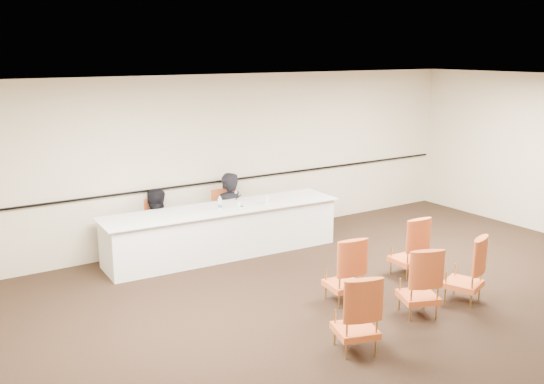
{
  "coord_description": "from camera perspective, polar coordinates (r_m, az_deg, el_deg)",
  "views": [
    {
      "loc": [
        -5.41,
        -5.51,
        3.41
      ],
      "look_at": [
        -0.14,
        2.6,
        1.14
      ],
      "focal_mm": 40.0,
      "sensor_mm": 36.0,
      "label": 1
    }
  ],
  "objects": [
    {
      "name": "coffee_cup",
      "position": [
        10.41,
        -0.5,
        -0.75
      ],
      "size": [
        0.11,
        0.11,
        0.14
      ],
      "primitive_type": "cylinder",
      "rotation": [
        0.0,
        0.0,
        -0.24
      ],
      "color": "white",
      "rests_on": "panel_table"
    },
    {
      "name": "aud_chair_back_left",
      "position": [
        7.15,
        7.89,
        -11.14
      ],
      "size": [
        0.63,
        0.63,
        0.95
      ],
      "primitive_type": null,
      "rotation": [
        0.0,
        0.0,
        -0.31
      ],
      "color": "#DF5B28",
      "rests_on": "ground"
    },
    {
      "name": "wall_back",
      "position": [
        11.11,
        -3.32,
        3.31
      ],
      "size": [
        10.0,
        0.04,
        3.0
      ],
      "primitive_type": "cube",
      "color": "beige",
      "rests_on": "ground"
    },
    {
      "name": "ceiling",
      "position": [
        7.73,
        11.64,
        9.93
      ],
      "size": [
        10.0,
        10.0,
        0.0
      ],
      "primitive_type": "plane",
      "rotation": [
        3.14,
        0.0,
        0.0
      ],
      "color": "silver",
      "rests_on": "ground"
    },
    {
      "name": "panelist_second_chair",
      "position": [
        10.48,
        -10.95,
        -3.28
      ],
      "size": [
        0.52,
        0.52,
        0.95
      ],
      "primitive_type": null,
      "rotation": [
        0.0,
        0.0,
        -0.05
      ],
      "color": "#DF5B28",
      "rests_on": "ground"
    },
    {
      "name": "panelist_second",
      "position": [
        10.52,
        -10.92,
        -3.97
      ],
      "size": [
        0.91,
        0.8,
        1.6
      ],
      "primitive_type": "imported",
      "rotation": [
        0.0,
        0.0,
        2.86
      ],
      "color": "black",
      "rests_on": "ground"
    },
    {
      "name": "panel_table",
      "position": [
        10.32,
        -4.63,
        -3.69
      ],
      "size": [
        4.16,
        1.14,
        0.83
      ],
      "primitive_type": null,
      "rotation": [
        0.0,
        0.0,
        -0.05
      ],
      "color": "white",
      "rests_on": "ground"
    },
    {
      "name": "aud_chair_front_mid",
      "position": [
        8.43,
        6.81,
        -7.23
      ],
      "size": [
        0.57,
        0.57,
        0.95
      ],
      "primitive_type": null,
      "rotation": [
        0.0,
        0.0,
        -0.14
      ],
      "color": "#DF5B28",
      "rests_on": "ground"
    },
    {
      "name": "wall_rail",
      "position": [
        11.15,
        -3.19,
        1.25
      ],
      "size": [
        9.8,
        0.04,
        0.03
      ],
      "primitive_type": "cube",
      "color": "black",
      "rests_on": "wall_back"
    },
    {
      "name": "drinking_glass",
      "position": [
        10.2,
        -3.13,
        -1.16
      ],
      "size": [
        0.08,
        0.08,
        0.1
      ],
      "primitive_type": "cylinder",
      "rotation": [
        0.0,
        0.0,
        -0.29
      ],
      "color": "white",
      "rests_on": "panel_table"
    },
    {
      "name": "floor",
      "position": [
        8.44,
        10.68,
        -10.84
      ],
      "size": [
        10.0,
        10.0,
        0.0
      ],
      "primitive_type": "plane",
      "color": "black",
      "rests_on": "ground"
    },
    {
      "name": "water_bottle",
      "position": [
        10.06,
        -4.94,
        -1.03
      ],
      "size": [
        0.08,
        0.08,
        0.23
      ],
      "primitive_type": null,
      "rotation": [
        0.0,
        0.0,
        -0.24
      ],
      "color": "teal",
      "rests_on": "panel_table"
    },
    {
      "name": "aud_chair_front_right",
      "position": [
        9.57,
        12.74,
        -4.97
      ],
      "size": [
        0.52,
        0.52,
        0.95
      ],
      "primitive_type": null,
      "rotation": [
        0.0,
        0.0,
        -0.05
      ],
      "color": "#DF5B28",
      "rests_on": "ground"
    },
    {
      "name": "aud_chair_back_right",
      "position": [
        8.81,
        17.63,
        -6.87
      ],
      "size": [
        0.65,
        0.65,
        0.95
      ],
      "primitive_type": null,
      "rotation": [
        0.0,
        0.0,
        0.37
      ],
      "color": "#DF5B28",
      "rests_on": "ground"
    },
    {
      "name": "microphone",
      "position": [
        10.2,
        -3.04,
        -0.73
      ],
      "size": [
        0.09,
        0.18,
        0.25
      ],
      "primitive_type": null,
      "rotation": [
        0.0,
        0.0,
        -0.01
      ],
      "color": "black",
      "rests_on": "panel_table"
    },
    {
      "name": "panelist_main_chair",
      "position": [
        10.99,
        -4.14,
        -2.3
      ],
      "size": [
        0.52,
        0.52,
        0.95
      ],
      "primitive_type": null,
      "rotation": [
        0.0,
        0.0,
        -0.05
      ],
      "color": "#DF5B28",
      "rests_on": "ground"
    },
    {
      "name": "papers",
      "position": [
        10.3,
        -2.6,
        -1.29
      ],
      "size": [
        0.37,
        0.33,
        0.0
      ],
      "primitive_type": "cube",
      "rotation": [
        0.0,
        0.0,
        0.44
      ],
      "color": "white",
      "rests_on": "panel_table"
    },
    {
      "name": "panelist_main",
      "position": [
        11.01,
        -4.13,
        -2.76
      ],
      "size": [
        0.74,
        0.57,
        1.8
      ],
      "primitive_type": "imported",
      "rotation": [
        0.0,
        0.0,
        3.38
      ],
      "color": "black",
      "rests_on": "ground"
    },
    {
      "name": "aud_chair_back_mid",
      "position": [
        8.21,
        13.66,
        -8.1
      ],
      "size": [
        0.65,
        0.65,
        0.95
      ],
      "primitive_type": null,
      "rotation": [
        0.0,
        0.0,
        -0.38
      ],
      "color": "#DF5B28",
      "rests_on": "ground"
    }
  ]
}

